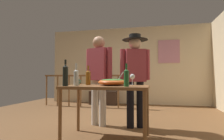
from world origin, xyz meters
The scene contains 16 objects.
ground_plane centered at (0.00, 0.00, 0.00)m, with size 7.09×7.09×0.00m, color brown.
back_wall centered at (0.00, 2.73, 1.27)m, with size 5.34×0.10×2.55m, color beige.
framed_picture centered at (1.37, 2.67, 1.70)m, with size 0.66×0.03×0.74m, color #C58196.
stair_railing centered at (-0.67, 1.78, 0.61)m, with size 2.80×0.10×1.01m.
tv_console centered at (-0.70, 2.38, 0.22)m, with size 0.90×0.40×0.44m, color #38281E.
flat_screen_tv centered at (-0.70, 2.35, 0.68)m, with size 0.55×0.12×0.41m.
serving_table centered at (0.26, -0.90, 0.68)m, with size 1.22×0.69×0.77m.
salad_bowl centered at (0.34, -0.84, 0.83)m, with size 0.43×0.43×0.22m.
wine_glass centered at (0.61, -0.64, 0.90)m, with size 0.08×0.08×0.17m.
wine_bottle_green centered at (0.58, -1.08, 0.90)m, with size 0.07×0.07×0.31m.
wine_bottle_amber centered at (-0.08, -0.74, 0.90)m, with size 0.08×0.08×0.31m.
wine_bottle_dark centered at (-0.27, -1.14, 0.93)m, with size 0.08×0.08×0.37m.
wine_bottle_clear centered at (-0.17, -0.99, 0.90)m, with size 0.07×0.07×0.33m.
mug_teal centered at (-0.26, -0.78, 0.82)m, with size 0.12×0.08×0.10m.
person_standing_left centered at (-0.08, -0.18, 0.99)m, with size 0.55×0.35×1.66m.
person_standing_right centered at (0.60, -0.18, 0.99)m, with size 0.52×0.46×1.66m.
Camera 1 is at (0.97, -3.55, 0.91)m, focal length 30.11 mm.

